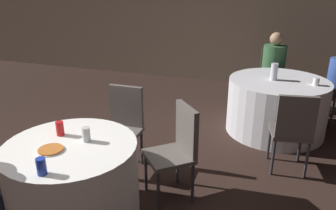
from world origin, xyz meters
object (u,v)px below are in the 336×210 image
at_px(chair_far_south, 293,127).
at_px(soda_can_red, 60,129).
at_px(table_far, 276,106).
at_px(chair_near_northeast, 178,144).
at_px(bottle_far, 274,72).
at_px(person_blue_shirt, 333,86).
at_px(pizza_plate_near, 51,150).
at_px(chair_near_north, 123,121).
at_px(soda_can_blue, 41,166).
at_px(soda_can_silver, 86,134).
at_px(person_green_jacket, 273,71).
at_px(chair_far_north, 272,73).
at_px(table_near, 74,184).

xyz_separation_m(chair_far_south, soda_can_red, (-1.90, -1.25, 0.25)).
relative_size(table_far, chair_near_northeast, 1.43).
height_order(table_far, chair_near_northeast, chair_near_northeast).
bearing_deg(bottle_far, person_blue_shirt, 33.46).
bearing_deg(pizza_plate_near, chair_near_northeast, 43.54).
xyz_separation_m(chair_near_north, person_blue_shirt, (2.28, 1.99, 0.02)).
height_order(chair_far_south, soda_can_blue, chair_far_south).
xyz_separation_m(soda_can_silver, soda_can_blue, (-0.02, -0.52, 0.00)).
relative_size(table_far, chair_near_north, 1.43).
distance_m(soda_can_silver, soda_can_blue, 0.52).
bearing_deg(person_green_jacket, table_far, 90.00).
distance_m(chair_near_north, chair_near_northeast, 0.79).
height_order(chair_near_north, pizza_plate_near, chair_near_north).
height_order(chair_far_north, soda_can_red, chair_far_north).
distance_m(pizza_plate_near, bottle_far, 2.98).
bearing_deg(chair_far_north, soda_can_blue, 64.42).
xyz_separation_m(chair_far_south, person_green_jacket, (-0.27, 1.95, 0.08)).
bearing_deg(chair_near_northeast, bottle_far, -64.28).
height_order(table_far, bottle_far, bottle_far).
height_order(table_near, bottle_far, bottle_far).
bearing_deg(table_near, chair_near_north, 89.95).
height_order(chair_near_north, chair_far_north, same).
bearing_deg(table_near, pizza_plate_near, -122.20).
height_order(chair_far_north, person_blue_shirt, person_blue_shirt).
height_order(person_blue_shirt, bottle_far, person_blue_shirt).
height_order(person_blue_shirt, pizza_plate_near, person_blue_shirt).
height_order(soda_can_silver, bottle_far, bottle_far).
distance_m(person_blue_shirt, pizza_plate_near, 3.88).
relative_size(table_far, soda_can_red, 10.66).
bearing_deg(chair_far_north, bottle_far, 85.68).
bearing_deg(person_green_jacket, pizza_plate_near, 59.72).
relative_size(chair_far_north, bottle_far, 4.15).
distance_m(table_near, soda_can_silver, 0.45).
distance_m(chair_far_north, person_blue_shirt, 1.00).
relative_size(table_near, chair_far_south, 1.18).
distance_m(chair_near_north, bottle_far, 2.10).
height_order(chair_near_north, soda_can_silver, chair_near_north).
height_order(soda_can_blue, bottle_far, bottle_far).
distance_m(person_green_jacket, pizza_plate_near, 3.78).
relative_size(pizza_plate_near, soda_can_blue, 1.70).
relative_size(chair_near_northeast, person_blue_shirt, 0.80).
relative_size(chair_far_north, person_blue_shirt, 0.80).
distance_m(chair_far_south, person_blue_shirt, 1.67).
bearing_deg(bottle_far, table_near, -121.39).
distance_m(chair_near_north, person_green_jacket, 2.79).
xyz_separation_m(person_blue_shirt, pizza_plate_near, (-2.36, -3.08, 0.17)).
xyz_separation_m(chair_near_north, chair_near_northeast, (0.72, -0.32, 0.00)).
distance_m(soda_can_red, bottle_far, 2.82).
relative_size(chair_near_north, pizza_plate_near, 4.39).
relative_size(chair_near_northeast, chair_far_south, 1.00).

